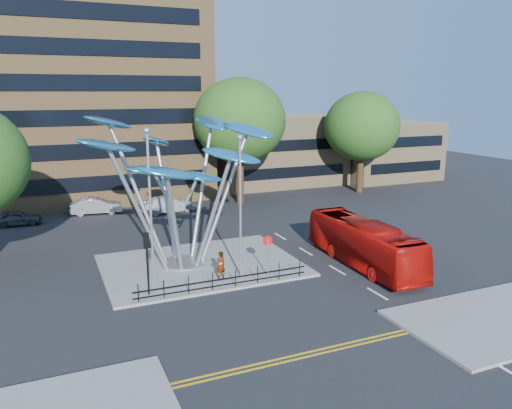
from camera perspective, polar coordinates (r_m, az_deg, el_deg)
name	(u,v)px	position (r m, az deg, el deg)	size (l,w,h in m)	color
ground	(253,299)	(26.89, -0.34, -10.77)	(120.00, 120.00, 0.00)	black
traffic_island	(201,265)	(31.80, -6.28, -6.90)	(12.00, 9.00, 0.15)	slate
double_yellow_near	(309,352)	(22.06, 6.04, -16.43)	(40.00, 0.12, 0.01)	gold
double_yellow_far	(312,355)	(21.84, 6.44, -16.77)	(40.00, 0.12, 0.01)	gold
brick_tower	(71,48)	(54.97, -20.39, 16.46)	(25.00, 15.00, 30.00)	olive
low_building_near	(278,150)	(58.98, 2.56, 6.20)	(15.00, 8.00, 8.00)	tan
low_building_far	(386,151)	(64.76, 14.62, 5.95)	(12.00, 8.00, 7.00)	tan
tree_right	(240,121)	(48.12, -1.87, 9.55)	(8.80, 8.80, 12.11)	black
tree_far	(362,127)	(54.88, 12.02, 8.70)	(8.00, 8.00, 10.81)	black
leaf_sculpture	(178,157)	(30.57, -8.90, 5.35)	(12.72, 9.54, 9.51)	#9EA0A5
street_lamp_left	(150,195)	(27.23, -12.04, 1.08)	(0.36, 0.36, 8.80)	#9EA0A5
street_lamp_right	(240,194)	(28.19, -1.81, 1.21)	(0.36, 0.36, 8.30)	#9EA0A5
traffic_light_island	(147,250)	(26.87, -12.38, -5.14)	(0.28, 0.18, 3.42)	black
no_entry_sign_island	(268,249)	(29.16, 1.34, -5.06)	(0.60, 0.10, 2.45)	#9EA0A5
pedestrian_railing_front	(224,281)	(27.81, -3.65, -8.75)	(10.00, 0.06, 1.00)	black
red_bus	(363,243)	(32.18, 12.18, -4.36)	(2.39, 10.23, 2.85)	#A90C07
pedestrian	(221,266)	(28.87, -4.08, -6.99)	(0.62, 0.41, 1.70)	gray
parked_car_left	(17,218)	(45.31, -25.66, -1.40)	(1.50, 3.73, 1.27)	#393B40
parked_car_mid	(96,206)	(46.95, -17.80, -0.14)	(1.57, 4.49, 1.48)	#9D9FA4
parked_car_right	(168,204)	(46.13, -10.07, 0.05)	(2.06, 5.07, 1.47)	silver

